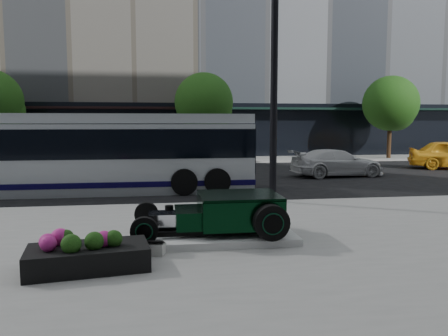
{
  "coord_description": "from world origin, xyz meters",
  "views": [
    {
      "loc": [
        -1.93,
        -15.47,
        2.62
      ],
      "look_at": [
        0.06,
        -2.11,
        1.2
      ],
      "focal_mm": 35.0,
      "sensor_mm": 36.0,
      "label": 1
    }
  ],
  "objects": [
    {
      "name": "sidewalk_near",
      "position": [
        0.0,
        -10.5,
        0.06
      ],
      "size": [
        70.0,
        17.0,
        0.12
      ],
      "primitive_type": "cube",
      "color": "gray",
      "rests_on": "ground"
    },
    {
      "name": "street_trees",
      "position": [
        1.15,
        13.07,
        3.77
      ],
      "size": [
        29.8,
        3.8,
        5.7
      ],
      "color": "black",
      "rests_on": "sidewalk_far"
    },
    {
      "name": "transit_bus",
      "position": [
        -4.44,
        1.39,
        1.49
      ],
      "size": [
        12.12,
        2.88,
        2.92
      ],
      "color": "silver",
      "rests_on": "ground"
    },
    {
      "name": "display_plinth",
      "position": [
        -0.79,
        -6.32,
        0.2
      ],
      "size": [
        3.4,
        1.8,
        0.15
      ],
      "primitive_type": "cube",
      "color": "silver",
      "rests_on": "sidewalk_near"
    },
    {
      "name": "ground",
      "position": [
        0.0,
        0.0,
        0.0
      ],
      "size": [
        120.0,
        120.0,
        0.0
      ],
      "primitive_type": "plane",
      "color": "black",
      "rests_on": "ground"
    },
    {
      "name": "flower_planter",
      "position": [
        -3.15,
        -7.97,
        0.36
      ],
      "size": [
        2.13,
        1.29,
        0.65
      ],
      "color": "black",
      "rests_on": "sidewalk_near"
    },
    {
      "name": "info_plaque",
      "position": [
        -2.06,
        -7.28,
        0.24
      ],
      "size": [
        0.46,
        0.39,
        0.31
      ],
      "color": "silver",
      "rests_on": "sidewalk_near"
    },
    {
      "name": "hot_rod",
      "position": [
        -0.46,
        -6.32,
        0.7
      ],
      "size": [
        3.22,
        2.0,
        0.81
      ],
      "color": "black",
      "rests_on": "display_plinth"
    },
    {
      "name": "lamppost",
      "position": [
        1.61,
        -2.2,
        3.53
      ],
      "size": [
        0.41,
        0.41,
        7.38
      ],
      "color": "black",
      "rests_on": "sidewalk_near"
    },
    {
      "name": "white_sedan",
      "position": [
        6.61,
        4.58,
        0.66
      ],
      "size": [
        4.65,
        2.18,
        1.31
      ],
      "primitive_type": "imported",
      "rotation": [
        0.0,
        0.0,
        1.65
      ],
      "color": "silver",
      "rests_on": "ground"
    },
    {
      "name": "sidewalk_far",
      "position": [
        0.0,
        14.0,
        0.06
      ],
      "size": [
        70.0,
        4.0,
        0.12
      ],
      "primitive_type": "cube",
      "color": "gray",
      "rests_on": "ground"
    }
  ]
}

